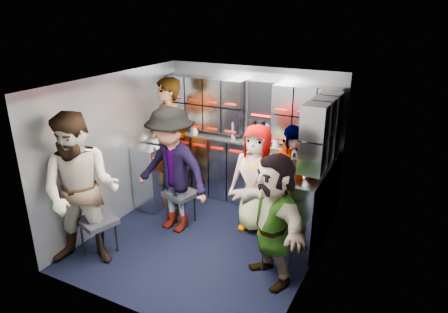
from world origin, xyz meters
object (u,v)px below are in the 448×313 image
at_px(jump_seat_near_left, 98,223).
at_px(jump_seat_center, 261,199).
at_px(attendant_arc_c, 257,179).
at_px(attendant_arc_e, 273,219).
at_px(attendant_arc_d, 288,189).
at_px(jump_seat_near_right, 277,242).
at_px(jump_seat_mid_right, 291,215).
at_px(attendant_standing, 168,143).
at_px(jump_seat_mid_left, 181,195).
at_px(attendant_arc_a, 81,192).
at_px(attendant_arc_b, 172,171).

height_order(jump_seat_near_left, jump_seat_center, jump_seat_near_left).
relative_size(attendant_arc_c, attendant_arc_e, 0.99).
bearing_deg(attendant_arc_d, jump_seat_near_right, -116.93).
xyz_separation_m(jump_seat_mid_right, attendant_arc_d, (-0.00, -0.18, 0.44)).
bearing_deg(jump_seat_center, jump_seat_near_right, -58.01).
distance_m(jump_seat_center, attendant_arc_e, 1.31).
bearing_deg(attendant_arc_c, attendant_arc_e, -59.33).
bearing_deg(attendant_arc_e, attendant_standing, -170.42).
xyz_separation_m(jump_seat_mid_left, attendant_arc_a, (-0.48, -1.30, 0.51)).
relative_size(jump_seat_near_left, attendant_standing, 0.26).
xyz_separation_m(jump_seat_near_right, attendant_standing, (-2.10, 0.90, 0.62)).
xyz_separation_m(attendant_arc_c, attendant_arc_d, (0.52, -0.26, 0.07)).
relative_size(jump_seat_mid_left, jump_seat_center, 1.09).
relative_size(attendant_standing, attendant_arc_a, 1.05).
distance_m(attendant_arc_d, attendant_arc_e, 0.68).
relative_size(jump_seat_near_left, attendant_arc_d, 0.31).
xyz_separation_m(jump_seat_near_left, jump_seat_mid_left, (0.48, 1.12, -0.01)).
height_order(jump_seat_center, jump_seat_near_right, jump_seat_center).
relative_size(jump_seat_near_left, attendant_arc_c, 0.34).
bearing_deg(attendant_arc_c, jump_seat_mid_left, -162.72).
xyz_separation_m(jump_seat_mid_left, jump_seat_near_right, (1.59, -0.41, -0.06)).
distance_m(jump_seat_center, jump_seat_near_right, 1.10).
relative_size(jump_seat_mid_left, jump_seat_near_right, 1.17).
relative_size(jump_seat_center, attendant_arc_e, 0.29).
relative_size(jump_seat_near_right, attendant_arc_b, 0.24).
relative_size(attendant_arc_a, attendant_arc_b, 1.07).
bearing_deg(attendant_arc_b, attendant_arc_c, 33.17).
relative_size(attendant_standing, attendant_arc_c, 1.31).
distance_m(attendant_arc_a, attendant_arc_b, 1.22).
height_order(attendant_standing, attendant_arc_e, attendant_standing).
bearing_deg(attendant_standing, jump_seat_center, 52.40).
bearing_deg(jump_seat_near_right, attendant_arc_e, -90.00).
height_order(attendant_arc_c, attendant_arc_e, attendant_arc_e).
bearing_deg(attendant_arc_b, jump_seat_center, 40.67).
height_order(jump_seat_near_left, attendant_arc_a, attendant_arc_a).
xyz_separation_m(jump_seat_mid_left, jump_seat_mid_right, (1.53, 0.26, -0.05)).
height_order(jump_seat_near_left, jump_seat_mid_left, jump_seat_near_left).
relative_size(jump_seat_near_right, attendant_arc_d, 0.25).
bearing_deg(jump_seat_near_left, attendant_arc_c, 44.47).
relative_size(attendant_standing, attendant_arc_d, 1.20).
height_order(attendant_arc_a, attendant_arc_e, attendant_arc_a).
relative_size(attendant_arc_b, attendant_arc_d, 1.06).
relative_size(jump_seat_near_right, attendant_arc_e, 0.27).
relative_size(jump_seat_mid_right, attendant_arc_b, 0.26).
xyz_separation_m(jump_seat_near_left, attendant_arc_e, (2.07, 0.53, 0.32)).
relative_size(jump_seat_center, jump_seat_mid_right, 0.97).
height_order(jump_seat_mid_right, attendant_arc_a, attendant_arc_a).
bearing_deg(attendant_standing, attendant_arc_d, 39.82).
height_order(jump_seat_near_right, attendant_arc_d, attendant_arc_d).
bearing_deg(attendant_arc_c, jump_seat_center, 88.68).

